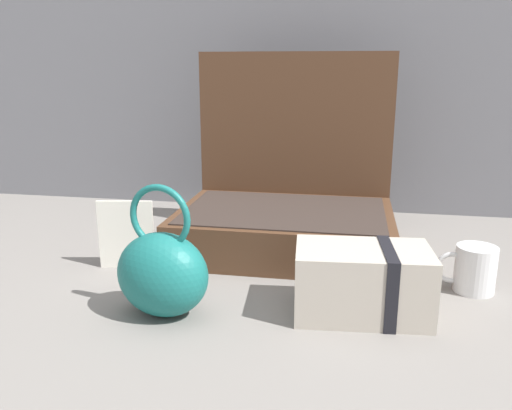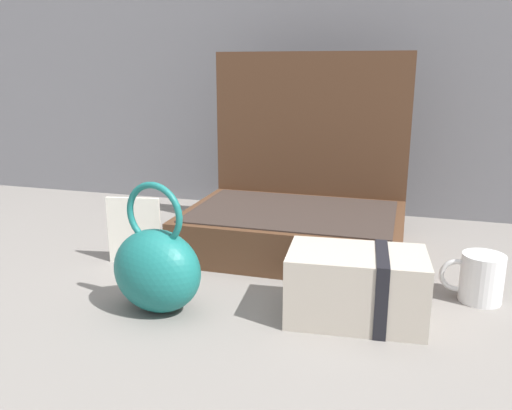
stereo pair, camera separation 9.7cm
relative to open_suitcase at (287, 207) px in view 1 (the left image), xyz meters
The scene contains 6 objects.
ground_plane 0.25m from the open_suitcase, 104.43° to the right, with size 6.00×6.00×0.00m, color slate.
open_suitcase is the anchor object (origin of this frame).
teal_pouch_handbag 0.42m from the open_suitcase, 111.92° to the right, with size 0.18×0.14×0.23m.
cream_toiletry_bag 0.38m from the open_suitcase, 62.59° to the right, with size 0.23×0.15×0.12m.
coffee_mug 0.43m from the open_suitcase, 28.12° to the right, with size 0.11×0.07×0.09m.
info_card_left 0.37m from the open_suitcase, 146.27° to the right, with size 0.11×0.01×0.14m, color silver.
Camera 1 is at (0.20, -0.94, 0.41)m, focal length 36.68 mm.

